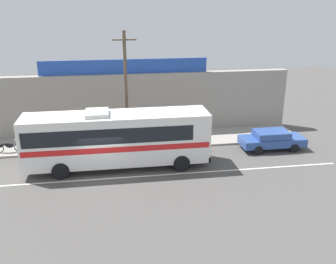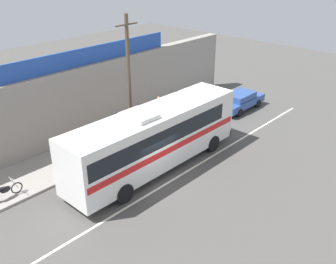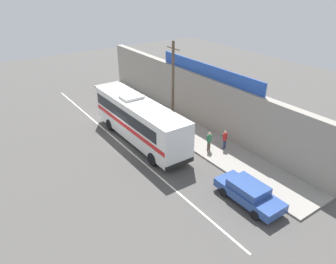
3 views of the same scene
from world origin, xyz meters
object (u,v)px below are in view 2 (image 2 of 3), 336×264
Objects in this scene: parked_car at (240,100)px; utility_pole at (129,82)px; pedestrian_far_left at (166,111)px; intercity_bus at (154,136)px; pedestrian_by_curb at (159,105)px; motorcycle_blue at (4,192)px.

utility_pole reaches higher than parked_car.
intercity_bus is at bearing -143.62° from pedestrian_far_left.
pedestrian_far_left is (4.00, 0.71, -3.28)m from utility_pole.
pedestrian_far_left is (-0.50, -1.25, 0.01)m from pedestrian_by_curb.
motorcycle_blue is at bearing -178.64° from pedestrian_far_left.
pedestrian_far_left is (4.87, 3.59, -0.99)m from intercity_bus.
parked_car is (11.06, 1.43, -1.33)m from intercity_bus.
parked_car is at bearing 7.37° from intercity_bus.
motorcycle_blue is at bearing 177.11° from utility_pole.
parked_car is at bearing -8.11° from utility_pole.
pedestrian_far_left is at bearing 10.01° from utility_pole.
intercity_bus reaches higher than motorcycle_blue.
pedestrian_far_left is at bearing 36.38° from intercity_bus.
intercity_bus is 3.78m from utility_pole.
utility_pole is at bearing -156.56° from pedestrian_by_curb.
intercity_bus is 6.13m from pedestrian_far_left.
intercity_bus reaches higher than pedestrian_by_curb.
intercity_bus is 1.41× the size of utility_pole.
motorcycle_blue is 12.27m from pedestrian_far_left.
utility_pole is (-10.19, 1.45, 3.62)m from parked_car.
utility_pole is 5.07× the size of pedestrian_by_curb.
intercity_bus reaches higher than pedestrian_far_left.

